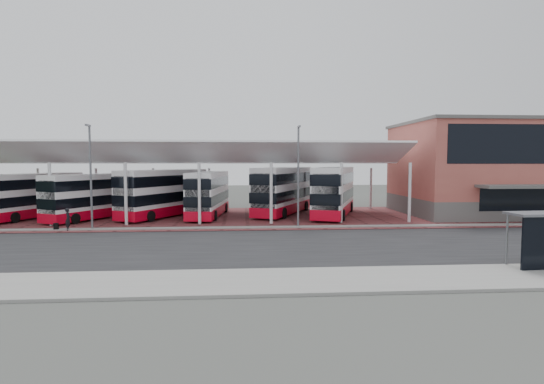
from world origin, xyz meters
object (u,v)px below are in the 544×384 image
(bus_3, at_px, (209,194))
(pedestrian, at_px, (68,219))
(terminal, at_px, (495,168))
(bus_0, at_px, (34,196))
(bus_2, at_px, (164,193))
(bus_5, at_px, (334,192))
(bus_4, at_px, (284,191))
(bus_1, at_px, (94,197))

(bus_3, bearing_deg, pedestrian, -135.89)
(terminal, height_order, bus_3, terminal)
(terminal, distance_m, bus_0, 44.82)
(terminal, height_order, pedestrian, terminal)
(terminal, distance_m, bus_3, 28.75)
(bus_0, relative_size, pedestrian, 5.99)
(bus_2, bearing_deg, bus_5, 26.80)
(bus_4, distance_m, bus_5, 5.08)
(terminal, xyz_separation_m, pedestrian, (-38.67, -7.92, -3.75))
(bus_1, bearing_deg, bus_0, -162.98)
(bus_1, bearing_deg, pedestrian, -59.66)
(bus_0, bearing_deg, bus_1, 9.94)
(terminal, relative_size, pedestrian, 10.82)
(bus_4, height_order, pedestrian, bus_4)
(bus_4, xyz_separation_m, pedestrian, (-17.38, -9.15, -1.46))
(bus_0, height_order, pedestrian, bus_0)
(pedestrian, bearing_deg, bus_1, -8.83)
(bus_5, bearing_deg, bus_3, -161.79)
(bus_3, xyz_separation_m, bus_4, (7.35, 1.37, 0.20))
(bus_1, distance_m, bus_3, 10.34)
(bus_5, bearing_deg, bus_2, -161.29)
(bus_0, bearing_deg, terminal, 21.30)
(terminal, relative_size, bus_3, 1.75)
(bus_4, height_order, bus_5, bus_5)
(bus_1, height_order, bus_5, bus_5)
(bus_4, bearing_deg, terminal, 21.55)
(bus_0, distance_m, pedestrian, 9.95)
(bus_2, xyz_separation_m, bus_4, (11.55, 1.36, 0.10))
(bus_2, height_order, bus_3, bus_2)
(bus_1, relative_size, bus_2, 0.92)
(bus_1, relative_size, bus_4, 0.87)
(bus_4, relative_size, pedestrian, 6.66)
(bus_0, distance_m, bus_1, 5.94)
(bus_1, relative_size, pedestrian, 5.79)
(terminal, distance_m, bus_4, 21.45)
(bus_3, bearing_deg, bus_5, 4.24)
(terminal, height_order, bus_2, terminal)
(bus_4, bearing_deg, bus_3, -144.59)
(bus_2, distance_m, pedestrian, 9.83)
(bus_3, relative_size, pedestrian, 6.17)
(bus_0, bearing_deg, bus_3, 21.10)
(bus_2, height_order, bus_5, bus_5)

